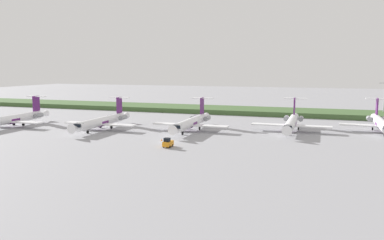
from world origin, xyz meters
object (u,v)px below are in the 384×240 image
Objects in this scene: regional_jet_second at (103,121)px; regional_jet_third at (192,122)px; regional_jet_nearest at (14,118)px; safety_cone_front_marker at (162,140)px; regional_jet_fourth at (292,122)px; regional_jet_fifth at (381,123)px; baggage_tug at (168,143)px; safety_cone_mid_marker at (172,141)px.

regional_jet_second is 27.13m from regional_jet_third.
regional_jet_second is 1.00× the size of regional_jet_third.
safety_cone_front_marker is (53.96, -7.52, -2.26)m from regional_jet_nearest.
regional_jet_fourth and regional_jet_fifth have the same top height.
baggage_tug is at bearing -13.63° from regional_jet_nearest.
regional_jet_second is at bearing 156.48° from safety_cone_mid_marker.
regional_jet_third is 29.48m from regional_jet_fourth.
safety_cone_mid_marker is at bearing -4.37° from safety_cone_front_marker.
baggage_tug reaches higher than safety_cone_front_marker.
safety_cone_front_marker is 3.01m from safety_cone_mid_marker.
regional_jet_second is 56.36× the size of safety_cone_front_marker.
safety_cone_front_marker is (-2.02, -18.19, -2.26)m from regional_jet_third.
regional_jet_nearest reaches higher than safety_cone_mid_marker.
safety_cone_front_marker is (-4.46, 6.65, -0.73)m from baggage_tug.
regional_jet_fifth is 64.93m from baggage_tug.
regional_jet_fourth is 1.00× the size of regional_jet_fifth.
regional_jet_nearest and regional_jet_second have the same top height.
regional_jet_fifth is at bearing 38.74° from baggage_tug.
regional_jet_fourth is 40.40m from safety_cone_front_marker.
regional_jet_fourth is at bearing 12.82° from regional_jet_nearest.
regional_jet_fifth is (53.08, 15.78, 0.00)m from regional_jet_third.
regional_jet_third is at bearing 83.67° from safety_cone_front_marker.
safety_cone_front_marker is at bearing 175.63° from safety_cone_mid_marker.
baggage_tug is at bearing -127.73° from regional_jet_fourth.
safety_cone_mid_marker is at bearing -135.36° from regional_jet_fourth.
safety_cone_mid_marker is (27.31, -11.89, -2.26)m from regional_jet_second.
regional_jet_nearest is at bearing 172.07° from safety_cone_front_marker.
regional_jet_second reaches higher than safety_cone_mid_marker.
safety_cone_mid_marker is (-52.09, -34.20, -2.26)m from regional_jet_fifth.
regional_jet_second is at bearing -164.61° from regional_jet_fourth.
baggage_tug is 5.82× the size of safety_cone_mid_marker.
regional_jet_third is at bearing -163.27° from regional_jet_fourth.
baggage_tug is (-50.63, -40.62, -1.53)m from regional_jet_fifth.
regional_jet_second and regional_jet_fourth have the same top height.
regional_jet_fourth is 38.36m from safety_cone_mid_marker.
safety_cone_front_marker is at bearing 123.87° from baggage_tug.
regional_jet_fifth reaches higher than safety_cone_front_marker.
baggage_tug is (28.77, -18.31, -1.53)m from regional_jet_second.
regional_jet_nearest is at bearing -167.18° from regional_jet_fourth.
regional_jet_fifth is 56.36× the size of safety_cone_front_marker.
safety_cone_front_marker is (-55.10, -33.97, -2.26)m from regional_jet_fifth.
regional_jet_nearest reaches higher than safety_cone_front_marker.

